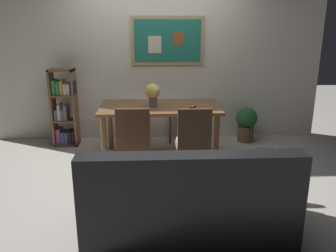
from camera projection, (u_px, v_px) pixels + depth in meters
ground_plane at (159, 167)px, 4.56m from camera, size 12.00×12.00×0.00m
wall_back_with_painting at (156, 57)px, 5.42m from camera, size 5.20×0.14×2.60m
dining_table at (160, 112)px, 4.74m from camera, size 1.61×0.88×0.73m
dining_chair_near_left at (134, 138)px, 4.00m from camera, size 0.40×0.41×0.91m
dining_chair_near_right at (193, 138)px, 3.99m from camera, size 0.40×0.41×0.91m
dining_chair_far_left at (135, 107)px, 5.51m from camera, size 0.40×0.41×0.91m
dining_chair_far_right at (180, 106)px, 5.54m from camera, size 0.40×0.41×0.91m
leather_couch at (188, 200)px, 3.06m from camera, size 1.80×0.84×0.84m
bookshelf at (64, 109)px, 5.25m from camera, size 0.36×0.28×1.17m
potted_ivy at (246, 123)px, 5.46m from camera, size 0.33×0.33×0.55m
flower_vase at (153, 93)px, 4.62m from camera, size 0.20×0.20×0.31m
tv_remote at (193, 107)px, 4.60m from camera, size 0.11×0.16×0.02m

